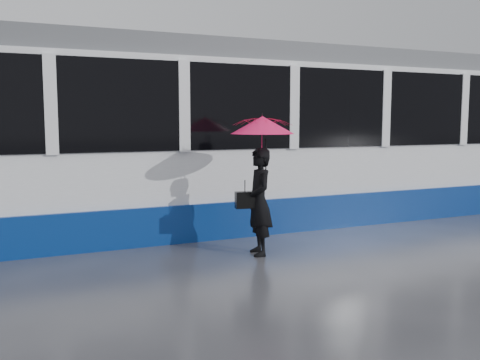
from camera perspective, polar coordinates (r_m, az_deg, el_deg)
name	(u,v)px	position (r m, az deg, el deg)	size (l,w,h in m)	color
ground	(245,258)	(7.81, 0.52, -8.29)	(90.00, 90.00, 0.00)	#2C2C32
rails	(189,226)	(10.07, -5.51, -4.93)	(34.00, 1.51, 0.02)	#3F3D38
woman	(259,202)	(7.85, 2.05, -2.33)	(0.58, 0.38, 1.58)	black
umbrella	(262,137)	(7.78, 2.40, 4.55)	(1.07, 1.07, 1.07)	#DF126D
handbag	(245,200)	(7.76, 0.53, -2.13)	(0.30, 0.17, 0.42)	black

